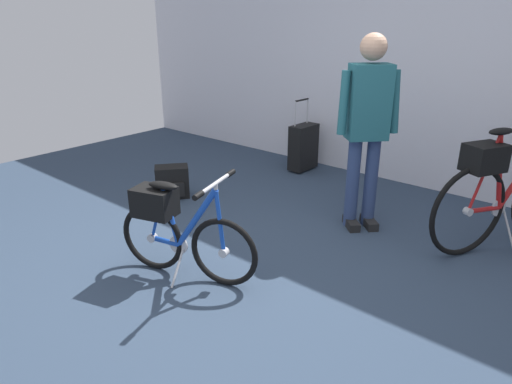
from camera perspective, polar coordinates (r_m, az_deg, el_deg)
The scene contains 6 objects.
ground_plane at distance 3.24m, azimuth -0.61°, elevation -10.86°, with size 8.21×8.21×0.00m, color #2D3D51.
back_wall at distance 5.02m, azimuth 20.40°, elevation 18.61°, with size 8.21×0.10×3.19m, color silver.
folding_bike_foreground at distance 3.18m, azimuth -9.91°, elevation -4.33°, with size 1.02×0.54×0.75m.
visitor_near_wall at distance 3.84m, azimuth 13.68°, elevation 8.42°, with size 0.39×0.41×1.60m.
rolling_suitcase at distance 5.38m, azimuth 5.92°, elevation 5.64°, with size 0.19×0.37×0.83m.
backpack_on_floor at distance 4.65m, azimuth -10.40°, elevation 1.24°, with size 0.36×0.38×0.32m.
Camera 1 is at (1.80, -2.07, 1.72)m, focal length 32.08 mm.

